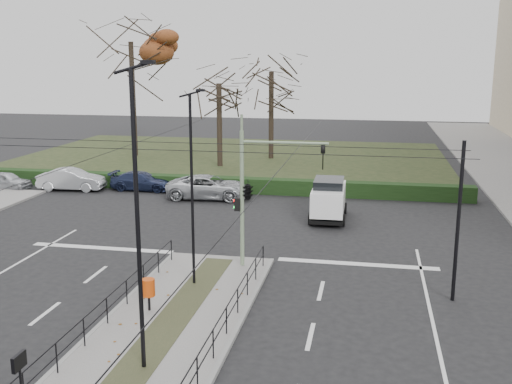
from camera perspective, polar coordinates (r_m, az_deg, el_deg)
ground at (r=22.70m, az=-6.35°, el=-10.33°), size 140.00×140.00×0.00m
median_island at (r=20.50m, az=-8.46°, el=-12.78°), size 4.40×15.00×0.14m
park at (r=54.09m, az=-2.42°, el=3.23°), size 38.00×26.00×0.10m
hedge at (r=41.31m, az=-6.71°, el=0.88°), size 38.00×1.00×1.00m
median_railing at (r=20.05m, az=-8.64°, el=-10.55°), size 4.14×13.24×0.92m
catenary at (r=23.10m, az=-5.37°, el=-0.96°), size 20.00×34.00×6.00m
traffic_light at (r=24.94m, az=-0.58°, el=0.31°), size 3.93×2.25×5.79m
litter_bin at (r=21.53m, az=-10.20°, el=-8.99°), size 0.45×0.45×1.15m
info_panel at (r=15.65m, az=-21.59°, el=-15.50°), size 0.11×0.51×1.94m
streetlamp_median_near at (r=16.58m, az=-11.16°, el=-2.60°), size 0.72×0.15×8.63m
streetlamp_median_far at (r=22.92m, az=-6.08°, el=0.39°), size 0.63×0.13×7.58m
parked_car_first at (r=44.77m, az=-22.68°, el=1.02°), size 3.64×1.73×1.20m
parked_car_second at (r=42.83m, az=-17.16°, el=1.15°), size 4.63×1.97×1.49m
parked_car_third at (r=41.69m, az=-10.81°, el=1.03°), size 4.35×1.78×1.26m
parked_car_fourth at (r=38.58m, az=-4.52°, el=0.47°), size 5.56×2.88×1.50m
white_van at (r=33.66m, az=6.93°, el=-0.59°), size 2.00×4.24×2.29m
rust_tree at (r=55.73m, az=-11.85°, el=13.83°), size 9.98×9.98×13.41m
bare_tree_center at (r=53.20m, az=1.47°, el=10.78°), size 6.06×6.06×10.13m
bare_tree_near at (r=49.36m, az=-3.54°, el=9.70°), size 5.62×5.62×8.99m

